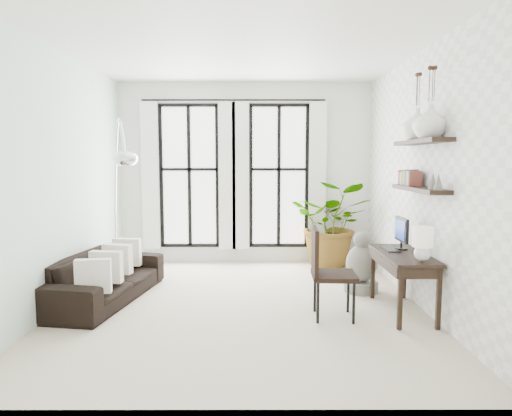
{
  "coord_description": "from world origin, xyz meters",
  "views": [
    {
      "loc": [
        0.18,
        -5.7,
        1.84
      ],
      "look_at": [
        0.19,
        0.3,
        1.21
      ],
      "focal_mm": 32.0,
      "sensor_mm": 36.0,
      "label": 1
    }
  ],
  "objects_px": {
    "sofa": "(105,277)",
    "arc_lamp": "(119,160)",
    "desk": "(405,257)",
    "desk_chair": "(326,267)",
    "buddha": "(361,266)",
    "plant": "(333,224)"
  },
  "relations": [
    {
      "from": "sofa",
      "to": "arc_lamp",
      "type": "bearing_deg",
      "value": -4.02
    },
    {
      "from": "sofa",
      "to": "desk",
      "type": "xyz_separation_m",
      "value": [
        3.75,
        -0.57,
        0.38
      ]
    },
    {
      "from": "desk",
      "to": "arc_lamp",
      "type": "distance_m",
      "value": 3.95
    },
    {
      "from": "desk_chair",
      "to": "buddha",
      "type": "xyz_separation_m",
      "value": [
        0.66,
        1.05,
        -0.24
      ]
    },
    {
      "from": "buddha",
      "to": "plant",
      "type": "bearing_deg",
      "value": 95.05
    },
    {
      "from": "sofa",
      "to": "desk_chair",
      "type": "xyz_separation_m",
      "value": [
        2.8,
        -0.68,
        0.29
      ]
    },
    {
      "from": "arc_lamp",
      "to": "buddha",
      "type": "height_order",
      "value": "arc_lamp"
    },
    {
      "from": "arc_lamp",
      "to": "desk",
      "type": "bearing_deg",
      "value": -15.45
    },
    {
      "from": "sofa",
      "to": "desk_chair",
      "type": "distance_m",
      "value": 2.89
    },
    {
      "from": "desk",
      "to": "desk_chair",
      "type": "bearing_deg",
      "value": -173.55
    },
    {
      "from": "desk_chair",
      "to": "arc_lamp",
      "type": "relative_size",
      "value": 0.44
    },
    {
      "from": "arc_lamp",
      "to": "buddha",
      "type": "distance_m",
      "value": 3.67
    },
    {
      "from": "arc_lamp",
      "to": "sofa",
      "type": "bearing_deg",
      "value": -103.39
    },
    {
      "from": "plant",
      "to": "arc_lamp",
      "type": "xyz_separation_m",
      "value": [
        -3.22,
        -1.53,
        1.1
      ]
    },
    {
      "from": "buddha",
      "to": "arc_lamp",
      "type": "bearing_deg",
      "value": 178.95
    },
    {
      "from": "desk_chair",
      "to": "desk",
      "type": "bearing_deg",
      "value": 9.03
    },
    {
      "from": "buddha",
      "to": "sofa",
      "type": "bearing_deg",
      "value": -173.84
    },
    {
      "from": "sofa",
      "to": "buddha",
      "type": "relative_size",
      "value": 2.48
    },
    {
      "from": "desk",
      "to": "buddha",
      "type": "xyz_separation_m",
      "value": [
        -0.29,
        0.95,
        -0.33
      ]
    },
    {
      "from": "desk",
      "to": "arc_lamp",
      "type": "xyz_separation_m",
      "value": [
        -3.64,
        1.01,
        1.15
      ]
    },
    {
      "from": "plant",
      "to": "desk",
      "type": "relative_size",
      "value": 1.2
    },
    {
      "from": "desk_chair",
      "to": "arc_lamp",
      "type": "xyz_separation_m",
      "value": [
        -2.69,
        1.11,
        1.23
      ]
    }
  ]
}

